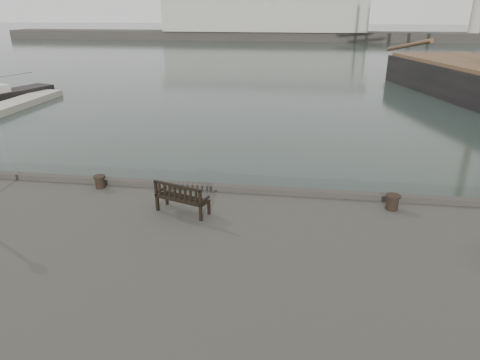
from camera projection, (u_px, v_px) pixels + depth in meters
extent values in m
plane|color=black|center=(240.00, 230.00, 14.85)|extent=(400.00, 400.00, 0.00)
cube|color=#383530|center=(298.00, 36.00, 98.83)|extent=(140.00, 8.00, 2.00)
cube|color=#A7A49B|center=(264.00, 13.00, 98.03)|extent=(46.00, 9.00, 8.00)
cylinder|color=#A7A49B|center=(477.00, 13.00, 91.81)|extent=(2.40, 2.40, 8.00)
cube|color=black|center=(183.00, 198.00, 12.51)|extent=(1.71, 1.04, 0.04)
cube|color=black|center=(177.00, 194.00, 12.22)|extent=(1.55, 0.57, 0.49)
cube|color=black|center=(183.00, 205.00, 12.59)|extent=(1.59, 0.93, 0.44)
cylinder|color=black|center=(100.00, 182.00, 14.32)|extent=(0.48, 0.48, 0.42)
cylinder|color=black|center=(392.00, 202.00, 12.77)|extent=(0.53, 0.53, 0.47)
cube|color=black|center=(0.00, 101.00, 34.87)|extent=(4.85, 9.54, 1.40)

